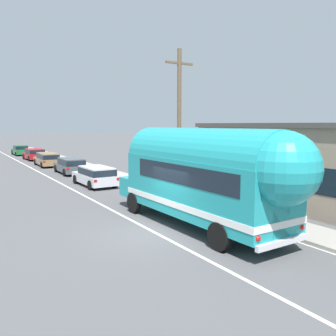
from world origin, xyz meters
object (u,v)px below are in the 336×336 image
object	(u,v)px
utility_pole	(179,122)
car_second	(71,165)
car_fifth	(21,150)
car_lead	(96,175)
car_fourth	(34,154)
car_third	(47,159)
painted_bus	(207,174)

from	to	relation	value
utility_pole	car_second	bearing A→B (deg)	100.89
car_second	car_fifth	world-z (taller)	same
car_lead	car_second	distance (m)	7.02
car_second	car_fourth	distance (m)	14.07
car_third	car_fourth	bearing A→B (deg)	88.57
car_lead	car_second	bearing A→B (deg)	87.33
car_lead	car_third	world-z (taller)	same
car_fourth	car_fifth	bearing A→B (deg)	91.39
utility_pole	car_second	size ratio (longest dim) A/B	1.88
car_lead	car_fifth	world-z (taller)	same
car_second	car_lead	bearing A→B (deg)	-92.67
utility_pole	car_third	bearing A→B (deg)	98.35
car_fourth	car_lead	bearing A→B (deg)	-90.32
utility_pole	car_second	distance (m)	13.89
car_second	utility_pole	bearing A→B (deg)	-79.11
utility_pole	car_fifth	bearing A→B (deg)	94.74
painted_bus	car_lead	distance (m)	12.25
car_third	painted_bus	bearing A→B (deg)	-89.44
car_fifth	car_third	bearing A→B (deg)	-89.93
car_fifth	car_fourth	bearing A→B (deg)	-88.61
car_second	car_fourth	world-z (taller)	same
painted_bus	car_second	bearing A→B (deg)	89.59
car_lead	car_fifth	xyz separation A→B (m)	(-0.08, 29.33, -0.05)
car_fifth	utility_pole	bearing A→B (deg)	-85.26
car_lead	car_fourth	size ratio (longest dim) A/B	1.03
car_fourth	car_third	bearing A→B (deg)	-91.43
car_third	car_fifth	distance (m)	15.55
utility_pole	car_second	world-z (taller)	utility_pole
utility_pole	car_fourth	xyz separation A→B (m)	(-2.74, 27.22, -3.64)
car_lead	car_second	size ratio (longest dim) A/B	0.98
car_lead	car_second	world-z (taller)	same
car_lead	car_fourth	xyz separation A→B (m)	(0.12, 21.07, -0.00)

